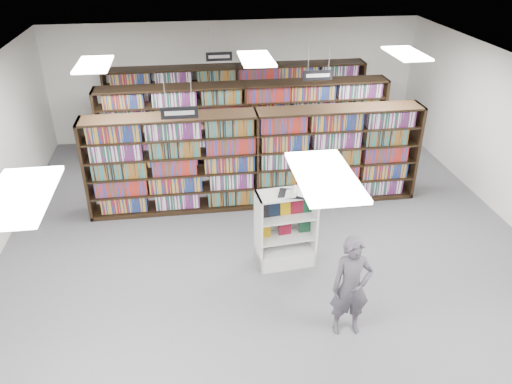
{
  "coord_description": "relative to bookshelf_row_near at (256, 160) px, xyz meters",
  "views": [
    {
      "loc": [
        -1.35,
        -7.43,
        5.47
      ],
      "look_at": [
        -0.22,
        0.5,
        1.1
      ],
      "focal_mm": 35.0,
      "sensor_mm": 36.0,
      "label": 1
    }
  ],
  "objects": [
    {
      "name": "troffer_back_center",
      "position": [
        0.0,
        0.0,
        2.11
      ],
      "size": [
        0.6,
        1.2,
        0.04
      ],
      "primitive_type": "cube",
      "color": "white",
      "rests_on": "ceiling"
    },
    {
      "name": "ceiling",
      "position": [
        0.0,
        -2.0,
        2.15
      ],
      "size": [
        10.0,
        12.0,
        0.1
      ],
      "primitive_type": "cube",
      "color": "silver",
      "rests_on": "wall_back"
    },
    {
      "name": "endcap_display",
      "position": [
        0.2,
        -2.18,
        -0.57
      ],
      "size": [
        1.07,
        0.61,
        1.44
      ],
      "rotation": [
        0.0,
        0.0,
        0.1
      ],
      "color": "silver",
      "rests_on": "floor"
    },
    {
      "name": "troffer_back_right",
      "position": [
        3.0,
        0.0,
        2.11
      ],
      "size": [
        0.6,
        1.2,
        0.04
      ],
      "primitive_type": "cube",
      "color": "white",
      "rests_on": "ceiling"
    },
    {
      "name": "open_book",
      "position": [
        0.33,
        -2.29,
        0.42
      ],
      "size": [
        0.63,
        0.48,
        0.13
      ],
      "rotation": [
        0.0,
        0.0,
        -0.31
      ],
      "color": "black",
      "rests_on": "endcap_display"
    },
    {
      "name": "bookshelf_row_mid",
      "position": [
        0.0,
        2.0,
        0.0
      ],
      "size": [
        7.0,
        0.6,
        2.1
      ],
      "color": "black",
      "rests_on": "floor"
    },
    {
      "name": "bookshelf_row_near",
      "position": [
        0.0,
        0.0,
        0.0
      ],
      "size": [
        7.0,
        0.6,
        2.1
      ],
      "color": "black",
      "rests_on": "floor"
    },
    {
      "name": "floor",
      "position": [
        0.0,
        -2.0,
        -1.05
      ],
      "size": [
        12.0,
        12.0,
        0.0
      ],
      "primitive_type": "plane",
      "color": "#515055",
      "rests_on": "ground"
    },
    {
      "name": "troffer_front_left",
      "position": [
        -3.0,
        -5.0,
        2.11
      ],
      "size": [
        0.6,
        1.2,
        0.04
      ],
      "primitive_type": "cube",
      "color": "white",
      "rests_on": "ceiling"
    },
    {
      "name": "shopper",
      "position": [
        0.81,
        -4.02,
        -0.23
      ],
      "size": [
        0.61,
        0.41,
        1.63
      ],
      "primitive_type": "imported",
      "rotation": [
        0.0,
        0.0,
        -0.04
      ],
      "color": "#504A54",
      "rests_on": "floor"
    },
    {
      "name": "aisle_sign_center",
      "position": [
        -0.5,
        3.0,
        1.48
      ],
      "size": [
        0.65,
        0.02,
        0.8
      ],
      "color": "#B2B2B7",
      "rests_on": "ceiling"
    },
    {
      "name": "aisle_sign_left",
      "position": [
        -1.5,
        -1.0,
        1.48
      ],
      "size": [
        0.65,
        0.02,
        0.8
      ],
      "color": "#B2B2B7",
      "rests_on": "ceiling"
    },
    {
      "name": "troffer_back_left",
      "position": [
        -3.0,
        0.0,
        2.11
      ],
      "size": [
        0.6,
        1.2,
        0.04
      ],
      "primitive_type": "cube",
      "color": "white",
      "rests_on": "ceiling"
    },
    {
      "name": "aisle_sign_right",
      "position": [
        1.5,
        1.0,
        1.48
      ],
      "size": [
        0.65,
        0.02,
        0.8
      ],
      "color": "#B2B2B7",
      "rests_on": "ceiling"
    },
    {
      "name": "wall_back",
      "position": [
        0.0,
        4.0,
        0.55
      ],
      "size": [
        10.0,
        0.1,
        3.2
      ],
      "primitive_type": "cube",
      "color": "white",
      "rests_on": "ground"
    },
    {
      "name": "bookshelf_row_far",
      "position": [
        0.0,
        3.7,
        0.0
      ],
      "size": [
        7.0,
        0.6,
        2.1
      ],
      "color": "black",
      "rests_on": "floor"
    },
    {
      "name": "troffer_front_center",
      "position": [
        0.0,
        -5.0,
        2.11
      ],
      "size": [
        0.6,
        1.2,
        0.04
      ],
      "primitive_type": "cube",
      "color": "white",
      "rests_on": "ceiling"
    }
  ]
}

